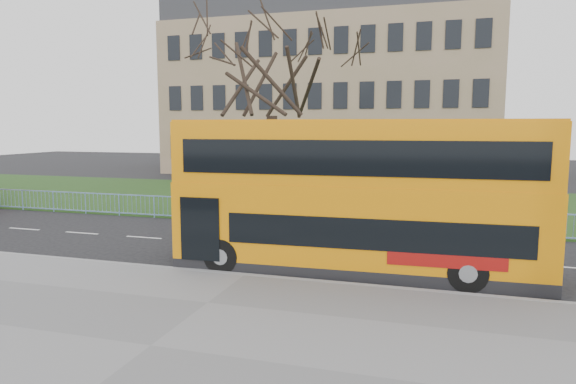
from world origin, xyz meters
name	(u,v)px	position (x,y,z in m)	size (l,w,h in m)	color
ground	(263,265)	(0.00, 0.00, 0.00)	(120.00, 120.00, 0.00)	black
pavement	(151,348)	(0.00, -6.75, 0.06)	(80.00, 10.50, 0.12)	slate
kerb	(245,276)	(0.00, -1.55, 0.07)	(80.00, 0.20, 0.14)	gray
grass_verge	(343,202)	(0.00, 14.30, 0.04)	(80.00, 15.40, 0.08)	#1F3C15
guard_railing	(312,215)	(0.00, 6.60, 0.55)	(40.00, 0.12, 1.10)	#769AD2
bare_tree	(272,97)	(-3.00, 10.00, 5.95)	(8.22, 8.22, 11.74)	black
civic_building	(333,100)	(-5.00, 35.00, 7.00)	(30.00, 15.00, 14.00)	#887456
yellow_bus	(356,193)	(3.02, 0.03, 2.48)	(11.13, 3.05, 4.63)	orange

